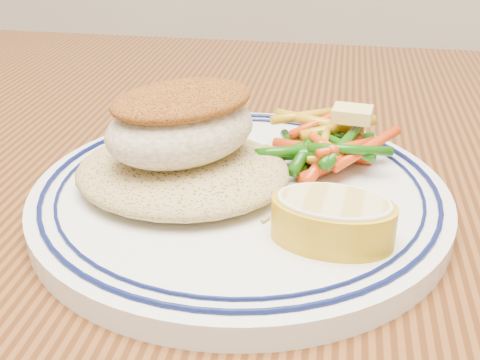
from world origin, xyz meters
name	(u,v)px	position (x,y,z in m)	size (l,w,h in m)	color
plate	(240,195)	(-0.02, 0.04, 0.76)	(0.26, 0.26, 0.02)	white
rice_pilaf	(182,167)	(-0.06, 0.03, 0.78)	(0.13, 0.12, 0.03)	tan
fish_fillet	(181,122)	(-0.06, 0.03, 0.81)	(0.11, 0.11, 0.05)	beige
vegetable_pile	(326,144)	(0.03, 0.08, 0.78)	(0.09, 0.09, 0.03)	red
butter_pat	(352,114)	(0.04, 0.09, 0.80)	(0.03, 0.02, 0.01)	#F4DC77
lemon_wedge	(333,218)	(0.03, -0.02, 0.78)	(0.07, 0.07, 0.03)	gold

